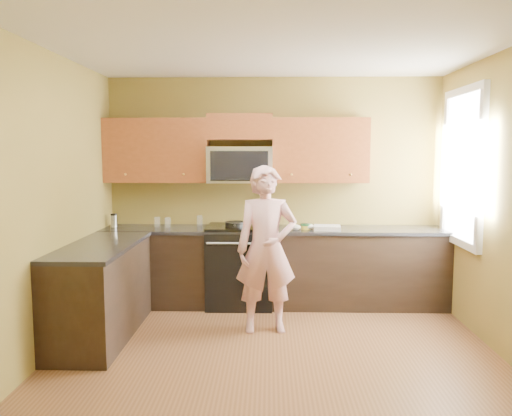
{
  "coord_description": "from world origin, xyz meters",
  "views": [
    {
      "loc": [
        -0.06,
        -4.22,
        1.8
      ],
      "look_at": [
        -0.2,
        1.3,
        1.2
      ],
      "focal_mm": 35.78,
      "sensor_mm": 36.0,
      "label": 1
    }
  ],
  "objects_px": {
    "microwave": "(240,182)",
    "frying_pan": "(235,226)",
    "woman": "(266,249)",
    "stove": "(240,266)",
    "travel_mug": "(114,227)",
    "butter_tub": "(306,229)"
  },
  "relations": [
    {
      "from": "stove",
      "to": "frying_pan",
      "type": "relative_size",
      "value": 2.26
    },
    {
      "from": "stove",
      "to": "woman",
      "type": "bearing_deg",
      "value": -69.82
    },
    {
      "from": "microwave",
      "to": "frying_pan",
      "type": "distance_m",
      "value": 0.53
    },
    {
      "from": "stove",
      "to": "woman",
      "type": "xyz_separation_m",
      "value": [
        0.32,
        -0.86,
        0.36
      ]
    },
    {
      "from": "woman",
      "to": "microwave",
      "type": "bearing_deg",
      "value": 101.95
    },
    {
      "from": "woman",
      "to": "travel_mug",
      "type": "relative_size",
      "value": 10.45
    },
    {
      "from": "microwave",
      "to": "frying_pan",
      "type": "bearing_deg",
      "value": -105.4
    },
    {
      "from": "travel_mug",
      "to": "microwave",
      "type": "bearing_deg",
      "value": 2.7
    },
    {
      "from": "microwave",
      "to": "woman",
      "type": "bearing_deg",
      "value": -72.2
    },
    {
      "from": "frying_pan",
      "to": "travel_mug",
      "type": "xyz_separation_m",
      "value": [
        -1.45,
        0.1,
        -0.03
      ]
    },
    {
      "from": "microwave",
      "to": "travel_mug",
      "type": "relative_size",
      "value": 4.74
    },
    {
      "from": "microwave",
      "to": "frying_pan",
      "type": "xyz_separation_m",
      "value": [
        -0.05,
        -0.17,
        -0.5
      ]
    },
    {
      "from": "woman",
      "to": "butter_tub",
      "type": "distance_m",
      "value": 0.91
    },
    {
      "from": "frying_pan",
      "to": "butter_tub",
      "type": "height_order",
      "value": "frying_pan"
    },
    {
      "from": "stove",
      "to": "butter_tub",
      "type": "xyz_separation_m",
      "value": [
        0.77,
        -0.07,
        0.45
      ]
    },
    {
      "from": "butter_tub",
      "to": "travel_mug",
      "type": "bearing_deg",
      "value": 176.75
    },
    {
      "from": "frying_pan",
      "to": "travel_mug",
      "type": "relative_size",
      "value": 2.63
    },
    {
      "from": "microwave",
      "to": "travel_mug",
      "type": "xyz_separation_m",
      "value": [
        -1.5,
        -0.07,
        -0.53
      ]
    },
    {
      "from": "frying_pan",
      "to": "woman",
      "type": "bearing_deg",
      "value": -65.59
    },
    {
      "from": "microwave",
      "to": "travel_mug",
      "type": "height_order",
      "value": "microwave"
    },
    {
      "from": "microwave",
      "to": "butter_tub",
      "type": "height_order",
      "value": "microwave"
    },
    {
      "from": "stove",
      "to": "woman",
      "type": "height_order",
      "value": "woman"
    }
  ]
}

